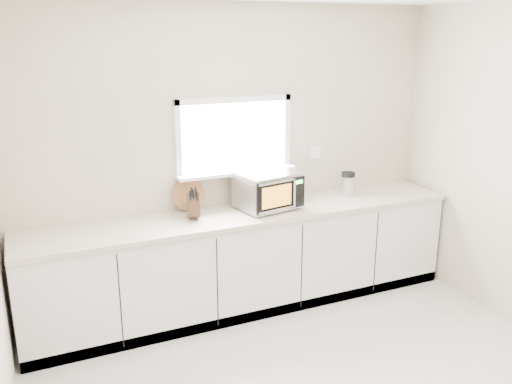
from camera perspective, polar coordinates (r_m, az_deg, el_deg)
back_wall at (r=4.94m, az=-2.34°, el=3.81°), size 4.00×0.17×2.70m
cabinets at (r=4.97m, az=-0.94°, el=-7.33°), size 3.92×0.60×0.88m
countertop at (r=4.79m, az=-0.91°, el=-2.33°), size 3.92×0.64×0.04m
microwave at (r=4.83m, az=1.30°, el=0.26°), size 0.58×0.49×0.34m
knife_block at (r=4.62m, az=-6.62°, el=-1.29°), size 0.13×0.21×0.29m
cutting_board at (r=4.82m, az=-7.12°, el=-0.30°), size 0.29×0.07×0.29m
coffee_grinder at (r=5.31m, az=9.64°, el=0.86°), size 0.15×0.15×0.24m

